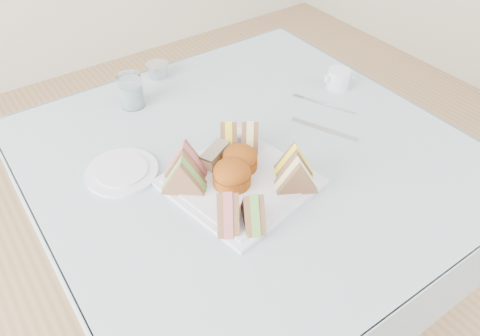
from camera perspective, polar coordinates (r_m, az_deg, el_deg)
floor at (r=1.74m, az=0.85°, el=-17.32°), size 4.00×4.00×0.00m
table at (r=1.44m, az=0.99°, el=-9.67°), size 0.90×0.90×0.74m
tablecloth at (r=1.17m, az=1.20°, el=1.85°), size 1.02×1.02×0.01m
serving_plate at (r=1.08m, az=-0.00°, el=-1.75°), size 0.34×0.34×0.01m
sandwich_fl_a at (r=0.95m, az=-1.49°, el=-4.79°), size 0.09×0.10×0.08m
sandwich_fl_b at (r=0.96m, az=1.64°, el=-4.90°), size 0.08×0.10×0.08m
sandwich_fr_a at (r=1.07m, az=6.66°, el=1.05°), size 0.10×0.08×0.08m
sandwich_fr_b at (r=1.03m, az=6.95°, el=-0.71°), size 0.11×0.09×0.09m
sandwich_bl_a at (r=1.03m, az=-6.94°, el=-0.73°), size 0.11×0.10×0.09m
sandwich_bl_b at (r=1.07m, az=-6.72°, el=1.10°), size 0.10×0.10×0.09m
sandwich_br_a at (r=1.14m, az=1.24°, el=4.17°), size 0.08×0.09×0.08m
sandwich_br_b at (r=1.14m, az=-1.37°, el=4.15°), size 0.08×0.09×0.08m
scone_left at (r=1.04m, az=-1.00°, el=-0.76°), size 0.10×0.10×0.06m
scone_right at (r=1.09m, az=-0.02°, el=1.13°), size 0.11×0.11×0.06m
pastry_slice at (r=1.11m, az=-3.07°, el=1.54°), size 0.09×0.07×0.04m
side_plate at (r=1.14m, az=-14.18°, el=-0.46°), size 0.17×0.17×0.01m
water_glass at (r=1.34m, az=-13.13°, el=9.15°), size 0.08×0.08×0.10m
tea_strainer at (r=1.48m, az=-10.00°, el=11.62°), size 0.08×0.08×0.04m
knife at (r=1.26m, az=10.23°, el=4.66°), size 0.09×0.17×0.00m
fork at (r=1.35m, az=10.83°, el=7.45°), size 0.07×0.14×0.00m
creamer_jug at (r=1.43m, az=11.89°, el=10.56°), size 0.07×0.07×0.06m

